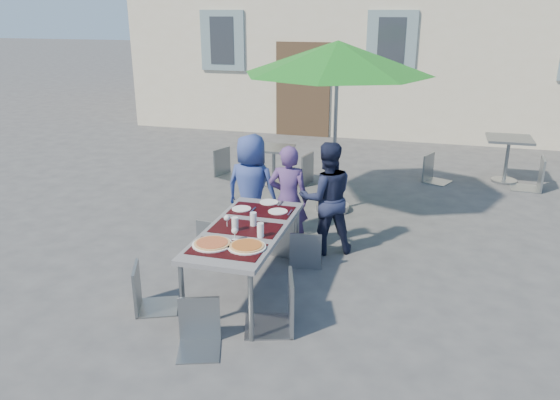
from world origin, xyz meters
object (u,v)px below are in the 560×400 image
(dining_table, at_px, (246,233))
(bg_chair_l_1, at_px, (435,152))
(bg_chair_l_0, at_px, (225,146))
(chair_4, at_px, (280,270))
(chair_2, at_px, (306,227))
(chair_5, at_px, (197,298))
(child_0, at_px, (252,189))
(patio_umbrella, at_px, (338,59))
(bg_chair_r_1, at_px, (538,154))
(cafe_table_0, at_px, (274,161))
(chair_1, at_px, (281,209))
(child_2, at_px, (327,198))
(bg_chair_r_0, at_px, (302,150))
(chair_0, at_px, (214,216))
(cafe_table_1, at_px, (508,151))
(child_1, at_px, (288,199))
(pizza_near_left, at_px, (212,243))
(chair_3, at_px, (144,261))
(pizza_near_right, at_px, (247,246))

(dining_table, bearing_deg, bg_chair_l_1, 68.44)
(bg_chair_l_0, bearing_deg, chair_4, -63.26)
(dining_table, xyz_separation_m, chair_2, (0.47, 0.81, -0.21))
(chair_5, bearing_deg, chair_4, 38.76)
(chair_4, bearing_deg, child_0, 115.58)
(patio_umbrella, distance_m, bg_chair_r_1, 4.01)
(cafe_table_0, bearing_deg, chair_4, -72.95)
(chair_1, height_order, cafe_table_0, chair_1)
(bg_chair_r_1, bearing_deg, chair_2, -128.11)
(chair_1, bearing_deg, chair_4, -74.75)
(child_0, bearing_deg, patio_umbrella, -113.99)
(child_2, height_order, patio_umbrella, patio_umbrella)
(bg_chair_l_0, relative_size, bg_chair_r_0, 0.93)
(chair_0, distance_m, bg_chair_r_1, 5.76)
(bg_chair_l_0, distance_m, cafe_table_1, 5.00)
(child_1, distance_m, bg_chair_l_1, 3.96)
(pizza_near_left, xyz_separation_m, chair_0, (-0.52, 1.30, -0.24))
(child_1, distance_m, cafe_table_0, 2.78)
(chair_1, relative_size, bg_chair_l_1, 1.09)
(pizza_near_left, xyz_separation_m, child_0, (-0.22, 1.85, -0.05))
(child_0, relative_size, bg_chair_r_0, 1.39)
(child_2, relative_size, chair_3, 1.55)
(patio_umbrella, relative_size, bg_chair_r_0, 2.62)
(dining_table, distance_m, chair_3, 1.07)
(chair_2, distance_m, bg_chair_r_0, 3.26)
(patio_umbrella, bearing_deg, child_1, -100.21)
(child_0, xyz_separation_m, chair_5, (0.30, -2.42, -0.22))
(bg_chair_l_0, height_order, bg_chair_l_1, bg_chair_l_0)
(pizza_near_left, relative_size, chair_5, 0.46)
(child_0, relative_size, chair_3, 1.57)
(chair_5, xyz_separation_m, bg_chair_l_1, (1.96, 5.82, 0.04))
(bg_chair_l_0, bearing_deg, child_1, -55.80)
(child_0, distance_m, child_2, 1.00)
(dining_table, xyz_separation_m, chair_5, (-0.09, -1.07, -0.20))
(chair_1, distance_m, bg_chair_r_0, 2.93)
(child_0, relative_size, patio_umbrella, 0.53)
(bg_chair_r_1, bearing_deg, bg_chair_l_1, 178.91)
(pizza_near_right, distance_m, cafe_table_1, 6.25)
(child_2, relative_size, chair_5, 1.66)
(pizza_near_left, distance_m, cafe_table_1, 6.45)
(pizza_near_right, bearing_deg, chair_3, -172.58)
(chair_1, relative_size, chair_3, 1.10)
(cafe_table_1, bearing_deg, bg_chair_r_0, -162.64)
(bg_chair_l_1, bearing_deg, chair_0, -123.03)
(bg_chair_r_1, bearing_deg, chair_3, -129.56)
(child_1, height_order, chair_3, child_1)
(chair_5, bearing_deg, cafe_table_1, 62.44)
(bg_chair_l_1, bearing_deg, child_1, -115.91)
(cafe_table_1, bearing_deg, patio_umbrella, -139.52)
(chair_4, bearing_deg, bg_chair_l_1, 75.84)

